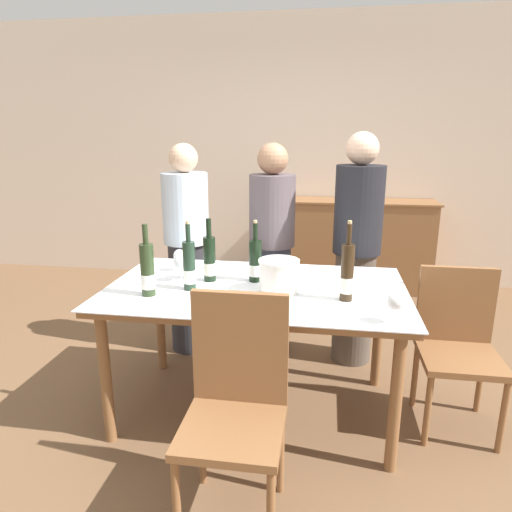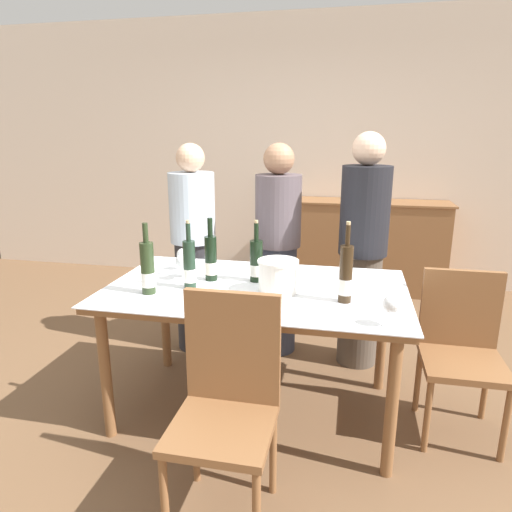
# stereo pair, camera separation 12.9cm
# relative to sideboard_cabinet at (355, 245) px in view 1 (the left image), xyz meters

# --- Properties ---
(ground_plane) EXTENTS (12.00, 12.00, 0.00)m
(ground_plane) POSITION_rel_sideboard_cabinet_xyz_m (-0.69, -2.38, -0.47)
(ground_plane) COLOR brown
(back_wall) EXTENTS (8.00, 0.10, 2.80)m
(back_wall) POSITION_rel_sideboard_cabinet_xyz_m (-0.69, 0.29, 0.93)
(back_wall) COLOR beige
(back_wall) RESTS_ON ground_plane
(sideboard_cabinet) EXTENTS (1.60, 0.46, 0.94)m
(sideboard_cabinet) POSITION_rel_sideboard_cabinet_xyz_m (0.00, 0.00, 0.00)
(sideboard_cabinet) COLOR brown
(sideboard_cabinet) RESTS_ON ground_plane
(dining_table) EXTENTS (1.66, 0.99, 0.78)m
(dining_table) POSITION_rel_sideboard_cabinet_xyz_m (-0.69, -2.38, 0.23)
(dining_table) COLOR brown
(dining_table) RESTS_ON ground_plane
(ice_bucket) EXTENTS (0.22, 0.22, 0.18)m
(ice_bucket) POSITION_rel_sideboard_cabinet_xyz_m (-0.55, -2.44, 0.40)
(ice_bucket) COLOR white
(ice_bucket) RESTS_ON dining_table
(wine_bottle_0) EXTENTS (0.08, 0.08, 0.36)m
(wine_bottle_0) POSITION_rel_sideboard_cabinet_xyz_m (-0.71, -2.28, 0.42)
(wine_bottle_0) COLOR black
(wine_bottle_0) RESTS_ON dining_table
(wine_bottle_1) EXTENTS (0.07, 0.07, 0.38)m
(wine_bottle_1) POSITION_rel_sideboard_cabinet_xyz_m (-1.23, -2.60, 0.44)
(wine_bottle_1) COLOR #28381E
(wine_bottle_1) RESTS_ON dining_table
(wine_bottle_2) EXTENTS (0.07, 0.07, 0.42)m
(wine_bottle_2) POSITION_rel_sideboard_cabinet_xyz_m (-0.20, -2.51, 0.45)
(wine_bottle_2) COLOR #332314
(wine_bottle_2) RESTS_ON dining_table
(wine_bottle_3) EXTENTS (0.07, 0.07, 0.38)m
(wine_bottle_3) POSITION_rel_sideboard_cabinet_xyz_m (-1.04, -2.47, 0.44)
(wine_bottle_3) COLOR #1E3323
(wine_bottle_3) RESTS_ON dining_table
(wine_bottle_4) EXTENTS (0.07, 0.07, 0.37)m
(wine_bottle_4) POSITION_rel_sideboard_cabinet_xyz_m (-0.97, -2.31, 0.44)
(wine_bottle_4) COLOR black
(wine_bottle_4) RESTS_ON dining_table
(wine_glass_0) EXTENTS (0.08, 0.08, 0.14)m
(wine_glass_0) POSITION_rel_sideboard_cabinet_xyz_m (0.01, -2.78, 0.40)
(wine_glass_0) COLOR white
(wine_glass_0) RESTS_ON dining_table
(wine_glass_1) EXTENTS (0.08, 0.08, 0.14)m
(wine_glass_1) POSITION_rel_sideboard_cabinet_xyz_m (-0.53, -2.27, 0.40)
(wine_glass_1) COLOR white
(wine_glass_1) RESTS_ON dining_table
(wine_glass_2) EXTENTS (0.08, 0.08, 0.16)m
(wine_glass_2) POSITION_rel_sideboard_cabinet_xyz_m (-1.13, -2.35, 0.42)
(wine_glass_2) COLOR white
(wine_glass_2) RESTS_ON dining_table
(wine_glass_3) EXTENTS (0.08, 0.08, 0.14)m
(wine_glass_3) POSITION_rel_sideboard_cabinet_xyz_m (-1.20, -2.15, 0.40)
(wine_glass_3) COLOR white
(wine_glass_3) RESTS_ON dining_table
(chair_near_front) EXTENTS (0.42, 0.42, 0.97)m
(chair_near_front) POSITION_rel_sideboard_cabinet_xyz_m (-0.66, -3.10, 0.07)
(chair_near_front) COLOR brown
(chair_near_front) RESTS_ON ground_plane
(chair_right_end) EXTENTS (0.42, 0.42, 0.89)m
(chair_right_end) POSITION_rel_sideboard_cabinet_xyz_m (0.44, -2.29, 0.04)
(chair_right_end) COLOR brown
(chair_right_end) RESTS_ON ground_plane
(person_host) EXTENTS (0.33, 0.33, 1.55)m
(person_host) POSITION_rel_sideboard_cabinet_xyz_m (-1.31, -1.64, 0.30)
(person_host) COLOR #2D2D33
(person_host) RESTS_ON ground_plane
(person_guest_left) EXTENTS (0.33, 0.33, 1.55)m
(person_guest_left) POSITION_rel_sideboard_cabinet_xyz_m (-0.70, -1.56, 0.30)
(person_guest_left) COLOR #383F56
(person_guest_left) RESTS_ON ground_plane
(person_guest_right) EXTENTS (0.33, 0.33, 1.62)m
(person_guest_right) POSITION_rel_sideboard_cabinet_xyz_m (-0.09, -1.63, 0.34)
(person_guest_right) COLOR #51473D
(person_guest_right) RESTS_ON ground_plane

